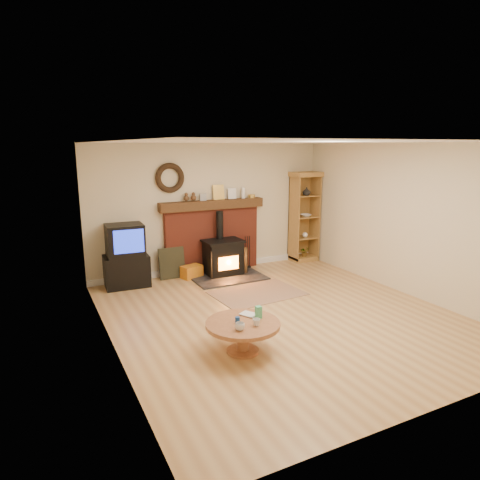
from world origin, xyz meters
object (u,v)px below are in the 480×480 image
tv_unit (126,257)px  curio_cabinet (304,217)px  coffee_table (243,328)px  wood_stove (224,258)px

tv_unit → curio_cabinet: 4.01m
curio_cabinet → coffee_table: curio_cabinet is taller
tv_unit → wood_stove: bearing=-5.9°
wood_stove → coffee_table: 3.30m
wood_stove → tv_unit: wood_stove is taller
wood_stove → coffee_table: size_ratio=1.49×
tv_unit → curio_cabinet: bearing=1.3°
coffee_table → tv_unit: bearing=102.7°
wood_stove → coffee_table: (-1.14, -3.09, -0.02)m
wood_stove → coffee_table: bearing=-110.2°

